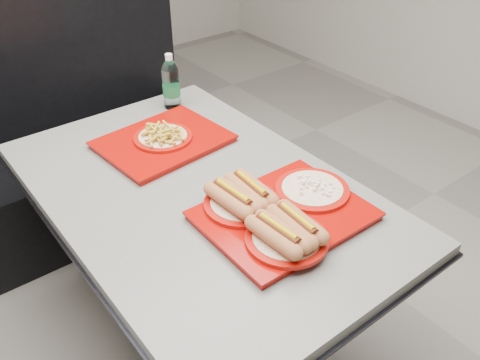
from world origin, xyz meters
TOP-DOWN VIEW (x-y plane):
  - ground at (0.00, 0.00)m, footprint 6.00×6.00m
  - diner_table at (0.00, 0.00)m, footprint 0.92×1.42m
  - booth_bench at (0.00, 1.09)m, footprint 1.30×0.57m
  - tray_near at (0.09, -0.29)m, footprint 0.51×0.45m
  - tray_far at (0.05, 0.32)m, footprint 0.48×0.39m
  - water_bottle at (0.25, 0.57)m, footprint 0.07×0.07m

SIDE VIEW (x-z plane):
  - ground at x=0.00m, z-range 0.00..0.00m
  - booth_bench at x=0.00m, z-range -0.27..1.08m
  - diner_table at x=0.00m, z-range 0.21..0.96m
  - tray_far at x=0.05m, z-range 0.73..0.82m
  - tray_near at x=0.09m, z-range 0.74..0.84m
  - water_bottle at x=0.25m, z-range 0.73..0.97m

